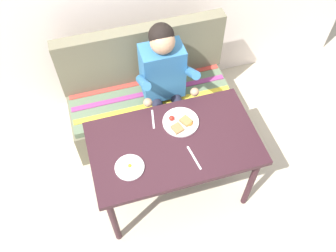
% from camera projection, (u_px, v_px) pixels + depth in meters
% --- Properties ---
extents(ground_plane, '(8.00, 8.00, 0.00)m').
position_uv_depth(ground_plane, '(173.00, 188.00, 3.13)').
color(ground_plane, beige).
extents(table, '(1.20, 0.70, 0.73)m').
position_uv_depth(table, '(174.00, 148.00, 2.61)').
color(table, '#331920').
rests_on(table, ground).
extents(couch, '(1.44, 0.56, 1.00)m').
position_uv_depth(couch, '(149.00, 99.00, 3.30)').
color(couch, '#6B664F').
rests_on(couch, ground).
extents(person, '(0.45, 0.61, 1.21)m').
position_uv_depth(person, '(165.00, 79.00, 2.88)').
color(person, teal).
rests_on(person, ground).
extents(plate_breakfast, '(0.27, 0.27, 0.05)m').
position_uv_depth(plate_breakfast, '(181.00, 122.00, 2.63)').
color(plate_breakfast, white).
rests_on(plate_breakfast, table).
extents(plate_eggs, '(0.20, 0.20, 0.04)m').
position_uv_depth(plate_eggs, '(130.00, 167.00, 2.41)').
color(plate_eggs, white).
rests_on(plate_eggs, table).
extents(fork, '(0.04, 0.17, 0.00)m').
position_uv_depth(fork, '(153.00, 119.00, 2.66)').
color(fork, silver).
rests_on(fork, table).
extents(knife, '(0.04, 0.20, 0.00)m').
position_uv_depth(knife, '(194.00, 158.00, 2.46)').
color(knife, silver).
rests_on(knife, table).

